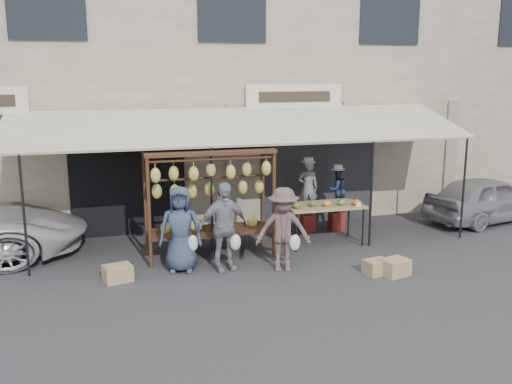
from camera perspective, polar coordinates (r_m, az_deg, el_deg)
ground_plane at (r=10.90m, az=2.06°, el=-8.20°), size 90.00×90.00×0.00m
shophouse at (r=16.53m, az=-4.82°, el=11.62°), size 24.00×6.15×7.30m
awning at (r=12.47m, az=-1.00°, el=6.55°), size 10.00×2.35×2.92m
banana_rack at (r=11.49m, az=-4.67°, el=0.93°), size 2.60×0.90×2.24m
produce_table at (r=12.52m, az=6.87°, el=-1.43°), size 1.70×0.90×1.04m
vendor_left at (r=13.49m, az=5.23°, el=0.44°), size 0.53×0.41×1.29m
vendor_right at (r=13.72m, az=8.14°, el=0.23°), size 0.56×0.46×1.06m
customer_left at (r=10.91m, az=-7.57°, el=-3.71°), size 0.90×0.69×1.66m
customer_mid at (r=10.88m, az=-3.28°, el=-3.48°), size 1.07×0.60×1.72m
customer_right at (r=10.86m, az=2.73°, el=-3.77°), size 1.17×0.84×1.63m
stool_left at (r=13.68m, az=5.16°, el=-3.06°), size 0.33×0.33×0.42m
stool_right at (r=13.89m, az=8.05°, el=-2.83°), size 0.34×0.34×0.45m
crate_near_a at (r=11.09m, az=11.98°, el=-7.36°), size 0.52×0.43×0.28m
crate_near_b at (r=11.10m, az=13.69°, el=-7.33°), size 0.60×0.52×0.31m
crate_far at (r=10.81m, az=-13.66°, el=-7.90°), size 0.57×0.49×0.30m
sedan at (r=15.56m, az=22.12°, el=-0.63°), size 3.66×2.09×1.17m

